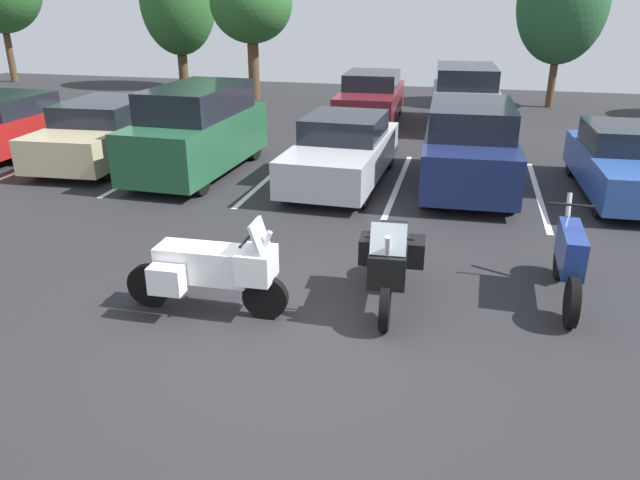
# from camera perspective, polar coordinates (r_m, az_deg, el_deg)

# --- Properties ---
(ground) EXTENTS (44.00, 44.00, 0.10)m
(ground) POSITION_cam_1_polar(r_m,az_deg,el_deg) (7.87, -3.14, -8.72)
(ground) COLOR #262628
(motorcycle_touring) EXTENTS (2.24, 0.98, 1.35)m
(motorcycle_touring) POSITION_cam_1_polar(r_m,az_deg,el_deg) (8.09, -10.12, -2.64)
(motorcycle_touring) COLOR black
(motorcycle_touring) RESTS_ON ground
(motorcycle_second) EXTENTS (0.93, 2.17, 1.41)m
(motorcycle_second) POSITION_cam_1_polar(r_m,az_deg,el_deg) (8.21, 6.56, -1.89)
(motorcycle_second) COLOR black
(motorcycle_second) RESTS_ON ground
(motorcycle_third) EXTENTS (0.62, 2.14, 1.31)m
(motorcycle_third) POSITION_cam_1_polar(r_m,az_deg,el_deg) (8.98, 22.24, -1.69)
(motorcycle_third) COLOR black
(motorcycle_third) RESTS_ON ground
(parking_stripes) EXTENTS (18.01, 4.93, 0.01)m
(parking_stripes) POSITION_cam_1_polar(r_m,az_deg,el_deg) (14.41, -4.56, 6.07)
(parking_stripes) COLOR silver
(parking_stripes) RESTS_ON ground
(car_red) EXTENTS (2.10, 4.86, 1.54)m
(car_red) POSITION_cam_1_polar(r_m,az_deg,el_deg) (17.90, -27.77, 9.28)
(car_red) COLOR maroon
(car_red) RESTS_ON ground
(car_champagne) EXTENTS (2.20, 4.78, 1.50)m
(car_champagne) POSITION_cam_1_polar(r_m,az_deg,el_deg) (16.41, -19.39, 9.55)
(car_champagne) COLOR #C1B289
(car_champagne) RESTS_ON ground
(car_green) EXTENTS (1.93, 4.56, 2.02)m
(car_green) POSITION_cam_1_polar(r_m,az_deg,el_deg) (14.62, -11.37, 9.97)
(car_green) COLOR #235638
(car_green) RESTS_ON ground
(car_silver) EXTENTS (1.94, 4.56, 1.49)m
(car_silver) POSITION_cam_1_polar(r_m,az_deg,el_deg) (13.64, 2.14, 8.29)
(car_silver) COLOR #B7B7BC
(car_silver) RESTS_ON ground
(car_navy) EXTENTS (2.02, 4.44, 1.81)m
(car_navy) POSITION_cam_1_polar(r_m,az_deg,el_deg) (13.62, 13.76, 8.44)
(car_navy) COLOR navy
(car_navy) RESTS_ON ground
(car_blue) EXTENTS (1.94, 4.33, 1.42)m
(car_blue) POSITION_cam_1_polar(r_m,az_deg,el_deg) (14.24, 26.81, 6.39)
(car_blue) COLOR #2D519E
(car_blue) RESTS_ON ground
(car_far_maroon) EXTENTS (1.93, 4.72, 1.58)m
(car_far_maroon) POSITION_cam_1_polar(r_m,az_deg,el_deg) (20.47, 4.79, 13.08)
(car_far_maroon) COLOR maroon
(car_far_maroon) RESTS_ON ground
(car_far_grey) EXTENTS (2.21, 4.41, 1.85)m
(car_far_grey) POSITION_cam_1_polar(r_m,az_deg,el_deg) (20.18, 13.38, 12.92)
(car_far_grey) COLOR slate
(car_far_grey) RESTS_ON ground
(tree_center_left) EXTENTS (3.18, 3.18, 5.89)m
(tree_center_left) POSITION_cam_1_polar(r_m,az_deg,el_deg) (28.37, -13.17, 20.96)
(tree_center_left) COLOR #4C3823
(tree_center_left) RESTS_ON ground
(tree_left) EXTENTS (3.12, 3.12, 5.09)m
(tree_left) POSITION_cam_1_polar(r_m,az_deg,el_deg) (24.80, -6.45, 21.12)
(tree_left) COLOR #4C3823
(tree_left) RESTS_ON ground
(tree_center_right) EXTENTS (3.14, 3.14, 5.78)m
(tree_center_right) POSITION_cam_1_polar(r_m,az_deg,el_deg) (24.44, 21.78, 19.96)
(tree_center_right) COLOR #4C3823
(tree_center_right) RESTS_ON ground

